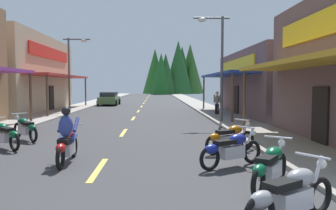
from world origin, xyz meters
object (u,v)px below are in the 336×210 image
object	(u,v)px
streetlamp_left	(73,64)
motorcycle_parked_right_2	(231,149)
motorcycle_parked_left_3	(4,134)
motorcycle_parked_left_4	(25,128)
pedestrian_browsing	(217,102)
rider_cruising_lead	(67,140)
motorcycle_parked_right_3	(230,137)
parked_car_curbside	(109,99)
streetlamp_right	(217,54)
motorcycle_parked_right_1	(270,166)
motorcycle_parked_right_0	(291,195)

from	to	relation	value
streetlamp_left	motorcycle_parked_right_2	world-z (taller)	streetlamp_left
streetlamp_left	motorcycle_parked_left_3	distance (m)	14.82
streetlamp_left	motorcycle_parked_left_4	distance (m)	13.16
pedestrian_browsing	rider_cruising_lead	bearing A→B (deg)	22.06
motorcycle_parked_right_3	parked_car_curbside	xyz separation A→B (m)	(-7.43, 25.31, 0.20)
motorcycle_parked_right_2	parked_car_curbside	distance (m)	28.09
pedestrian_browsing	parked_car_curbside	world-z (taller)	pedestrian_browsing
motorcycle_parked_right_3	streetlamp_right	bearing A→B (deg)	50.29
motorcycle_parked_right_2	streetlamp_right	bearing A→B (deg)	51.13
streetlamp_right	motorcycle_parked_right_1	xyz separation A→B (m)	(-1.06, -12.01, -3.43)
streetlamp_left	motorcycle_parked_right_1	size ratio (longest dim) A/B	3.21
motorcycle_parked_right_0	motorcycle_parked_right_1	world-z (taller)	same
streetlamp_right	pedestrian_browsing	world-z (taller)	streetlamp_right
pedestrian_browsing	parked_car_curbside	xyz separation A→B (m)	(-9.31, 12.79, -0.31)
pedestrian_browsing	streetlamp_right	bearing A→B (deg)	36.87
streetlamp_right	rider_cruising_lead	bearing A→B (deg)	-121.54
streetlamp_left	motorcycle_parked_right_2	distance (m)	19.35
streetlamp_left	pedestrian_browsing	bearing A→B (deg)	-14.58
streetlamp_right	motorcycle_parked_right_2	world-z (taller)	streetlamp_right
motorcycle_parked_left_3	parked_car_curbside	distance (m)	24.43
motorcycle_parked_right_0	rider_cruising_lead	distance (m)	6.17
motorcycle_parked_right_1	motorcycle_parked_right_3	bearing A→B (deg)	36.00
motorcycle_parked_right_2	motorcycle_parked_left_4	xyz separation A→B (m)	(-7.07, 4.48, 0.00)
pedestrian_browsing	motorcycle_parked_right_1	bearing A→B (deg)	41.22
motorcycle_parked_right_3	pedestrian_browsing	xyz separation A→B (m)	(1.88, 12.52, 0.51)
streetlamp_right	motorcycle_parked_right_3	distance (m)	8.97
streetlamp_right	rider_cruising_lead	xyz separation A→B (m)	(-5.85, -9.54, -3.26)
parked_car_curbside	streetlamp_right	bearing A→B (deg)	-153.30
streetlamp_left	motorcycle_parked_right_2	xyz separation A→B (m)	(8.32, -17.16, -3.28)
motorcycle_parked_left_4	pedestrian_browsing	distance (m)	13.64
motorcycle_parked_right_0	motorcycle_parked_right_2	world-z (taller)	same
streetlamp_left	parked_car_curbside	xyz separation A→B (m)	(1.28, 10.03, -3.08)
motorcycle_parked_right_1	rider_cruising_lead	bearing A→B (deg)	99.02
motorcycle_parked_right_0	parked_car_curbside	world-z (taller)	parked_car_curbside
streetlamp_right	rider_cruising_lead	world-z (taller)	streetlamp_right
pedestrian_browsing	motorcycle_parked_left_4	bearing A→B (deg)	4.58
motorcycle_parked_right_3	motorcycle_parked_left_3	world-z (taller)	same
rider_cruising_lead	motorcycle_parked_left_3	bearing A→B (deg)	49.56
motorcycle_parked_left_3	pedestrian_browsing	bearing A→B (deg)	-87.05
motorcycle_parked_right_2	parked_car_curbside	world-z (taller)	parked_car_curbside
motorcycle_parked_right_1	pedestrian_browsing	distance (m)	16.42
motorcycle_parked_right_3	motorcycle_parked_right_1	bearing A→B (deg)	-122.74
streetlamp_right	motorcycle_parked_right_1	bearing A→B (deg)	-95.06
streetlamp_left	motorcycle_parked_right_3	bearing A→B (deg)	-60.30
motorcycle_parked_right_2	motorcycle_parked_right_3	bearing A→B (deg)	47.34
streetlamp_left	motorcycle_parked_right_2	bearing A→B (deg)	-64.14
streetlamp_left	motorcycle_parked_left_3	world-z (taller)	streetlamp_left
motorcycle_parked_right_1	rider_cruising_lead	xyz separation A→B (m)	(-4.79, 2.47, 0.17)
motorcycle_parked_right_1	motorcycle_parked_left_3	xyz separation A→B (m)	(-7.48, 4.66, 0.00)
streetlamp_left	motorcycle_parked_right_1	world-z (taller)	streetlamp_left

